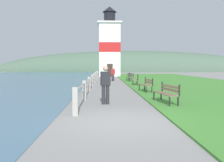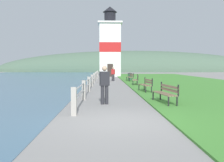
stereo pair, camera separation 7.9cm
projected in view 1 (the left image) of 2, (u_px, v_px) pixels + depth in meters
The scene contains 12 objects.
ground_plane at pixel (120, 122), 7.65m from camera, with size 160.00×160.00×0.00m, color gray.
grass_verge at pixel (184, 83), 24.97m from camera, with size 12.00×51.36×0.06m.
seawall_railing at pixel (93, 78), 22.58m from camera, with size 0.18×28.28×0.98m.
park_bench_near at pixel (167, 92), 11.22m from camera, with size 0.74×2.02×0.94m.
park_bench_midway at pixel (147, 84), 16.18m from camera, with size 0.67×1.70×0.94m.
park_bench_far at pixel (136, 79), 21.98m from camera, with size 0.65×1.74×0.94m.
park_bench_by_lighthouse at pixel (130, 77), 27.09m from camera, with size 0.65×1.86×0.94m.
lighthouse at pixel (110, 46), 40.50m from camera, with size 3.85×3.85×11.25m.
person_strolling at pixel (105, 84), 11.08m from camera, with size 0.45×0.30×1.71m.
person_by_railing at pixel (113, 73), 27.96m from camera, with size 0.43×0.32×1.56m.
trash_bin at pixel (130, 77), 28.81m from camera, with size 0.54×0.54×0.84m.
distant_hillside at pixel (133, 72), 71.99m from camera, with size 80.00×16.00×12.00m.
Camera 1 is at (-0.48, -7.55, 1.72)m, focal length 40.00 mm.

